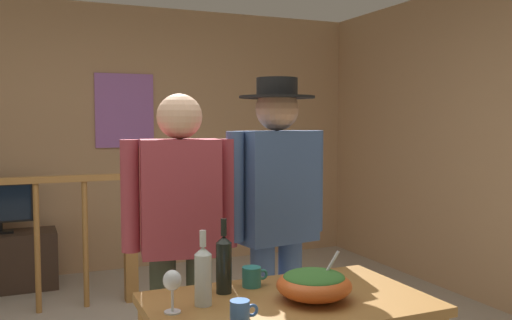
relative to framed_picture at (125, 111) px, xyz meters
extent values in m
cube|color=tan|center=(-0.19, 0.06, -0.27)|extent=(5.37, 0.10, 2.60)
cube|color=tan|center=(2.50, -1.96, -0.27)|extent=(0.10, 4.34, 2.60)
cube|color=#9A5DAA|center=(0.00, 0.00, 0.00)|extent=(0.57, 0.03, 0.72)
cylinder|color=#9E6B33|center=(-0.85, -1.03, -1.07)|extent=(0.04, 0.04, 1.00)
cylinder|color=#9E6B33|center=(-0.50, -1.03, -1.07)|extent=(0.04, 0.04, 1.00)
cylinder|color=#9E6B33|center=(-0.15, -1.03, -1.07)|extent=(0.04, 0.04, 1.00)
cube|color=#9E6B33|center=(-0.15, -1.03, -1.02)|extent=(0.10, 0.10, 1.10)
cube|color=#38281E|center=(-1.13, -0.29, -1.32)|extent=(0.90, 0.40, 0.50)
cube|color=black|center=(-1.13, -0.29, -1.06)|extent=(0.20, 0.12, 0.02)
cylinder|color=black|center=(-1.13, -0.29, -1.01)|extent=(0.03, 0.03, 0.08)
cube|color=black|center=(-1.13, -0.32, -0.81)|extent=(0.54, 0.06, 0.33)
cube|color=black|center=(-1.13, -0.35, -0.81)|extent=(0.49, 0.01, 0.30)
cube|color=#9E6B33|center=(0.03, -3.53, -0.84)|extent=(1.13, 0.69, 0.04)
ellipsoid|color=#DB5B23|center=(0.12, -3.57, -0.77)|extent=(0.31, 0.31, 0.12)
ellipsoid|color=#38702D|center=(0.12, -3.57, -0.73)|extent=(0.25, 0.25, 0.05)
cylinder|color=silver|center=(0.18, -3.57, -0.71)|extent=(0.12, 0.01, 0.16)
cylinder|color=silver|center=(-0.44, -3.50, -0.82)|extent=(0.06, 0.06, 0.01)
cylinder|color=silver|center=(-0.44, -3.50, -0.77)|extent=(0.01, 0.01, 0.09)
ellipsoid|color=silver|center=(-0.44, -3.50, -0.70)|extent=(0.07, 0.07, 0.08)
cylinder|color=silver|center=(-0.31, -3.46, -0.72)|extent=(0.07, 0.07, 0.20)
cone|color=silver|center=(-0.31, -3.46, -0.61)|extent=(0.07, 0.07, 0.03)
cylinder|color=silver|center=(-0.31, -3.46, -0.56)|extent=(0.03, 0.03, 0.06)
cylinder|color=black|center=(-0.18, -3.35, -0.72)|extent=(0.07, 0.07, 0.21)
cone|color=black|center=(-0.18, -3.35, -0.60)|extent=(0.07, 0.07, 0.03)
cylinder|color=black|center=(-0.18, -3.35, -0.54)|extent=(0.03, 0.03, 0.07)
cylinder|color=teal|center=(-0.04, -3.31, -0.78)|extent=(0.08, 0.08, 0.09)
torus|color=teal|center=(0.01, -3.31, -0.78)|extent=(0.05, 0.01, 0.05)
cylinder|color=#3866B2|center=(-0.26, -3.73, -0.78)|extent=(0.07, 0.07, 0.09)
torus|color=#3866B2|center=(-0.22, -3.73, -0.77)|extent=(0.05, 0.01, 0.05)
cube|color=#9E3842|center=(-0.24, -2.87, -0.48)|extent=(0.41, 0.28, 0.57)
cylinder|color=#9E3842|center=(0.00, -2.91, -0.46)|extent=(0.09, 0.09, 0.54)
cylinder|color=#9E3842|center=(-0.47, -2.83, -0.46)|extent=(0.09, 0.09, 0.54)
sphere|color=#D8A884|center=(-0.24, -2.87, -0.08)|extent=(0.22, 0.22, 0.22)
cylinder|color=#3D5684|center=(0.38, -2.85, -1.16)|extent=(0.13, 0.13, 0.83)
cylinder|color=#3D5684|center=(0.20, -2.88, -1.16)|extent=(0.13, 0.13, 0.83)
cube|color=#3D5684|center=(0.29, -2.87, -0.45)|extent=(0.44, 0.28, 0.59)
cylinder|color=#3D5684|center=(0.54, -2.82, -0.43)|extent=(0.09, 0.09, 0.56)
cylinder|color=#3D5684|center=(0.04, -2.91, -0.43)|extent=(0.09, 0.09, 0.56)
sphere|color=tan|center=(0.29, -2.87, -0.04)|extent=(0.23, 0.23, 0.23)
cylinder|color=black|center=(0.29, -2.87, 0.02)|extent=(0.40, 0.40, 0.01)
cylinder|color=black|center=(0.29, -2.87, 0.07)|extent=(0.22, 0.22, 0.10)
camera|label=1|loc=(-0.96, -5.49, -0.10)|focal=38.66mm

